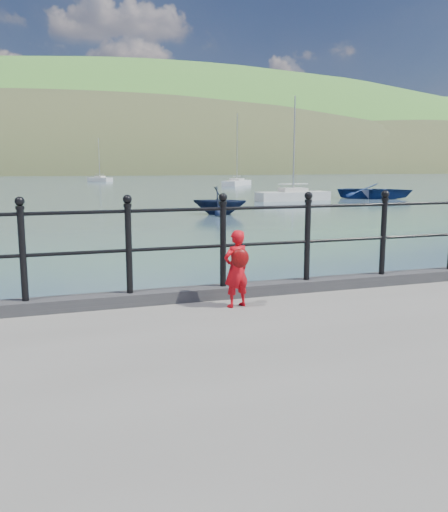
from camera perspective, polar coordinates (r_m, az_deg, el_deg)
name	(u,v)px	position (r m, az deg, el deg)	size (l,w,h in m)	color
ground	(176,372)	(7.31, -5.04, -12.07)	(600.00, 600.00, 0.00)	#2D4251
kerb	(178,295)	(6.85, -4.87, -4.12)	(60.00, 0.30, 0.15)	#28282B
railing	(177,236)	(6.71, -4.96, 2.10)	(18.11, 0.11, 1.20)	black
far_shore	(132,222)	(250.53, -9.65, 3.52)	(830.00, 200.00, 156.00)	#333A21
child	(236,268)	(6.46, 1.32, -1.27)	(0.39, 0.34, 0.93)	red
launch_blue	(375,191)	(47.26, 15.61, 6.60)	(4.29, 6.01, 1.25)	navy
launch_navy	(219,201)	(30.32, -0.48, 5.86)	(2.57, 2.98, 1.57)	black
sailboat_near	(293,196)	(43.00, 7.27, 6.25)	(5.99, 1.98, 8.17)	beige
sailboat_far	(237,183)	(76.29, 1.37, 7.68)	(5.99, 6.69, 10.00)	silver
sailboat_deep	(100,180)	(98.83, -12.94, 7.85)	(4.13, 5.08, 7.70)	silver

